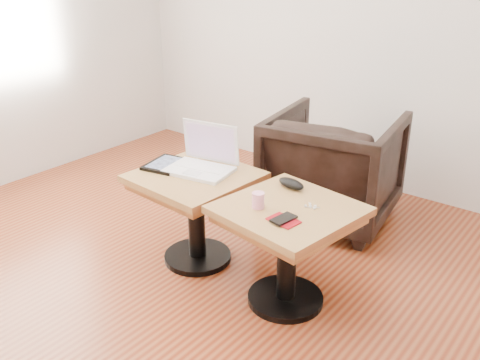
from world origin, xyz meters
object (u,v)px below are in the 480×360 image
Objects in this scene: side_table_left at (196,196)px; armchair at (333,167)px; striped_cup at (258,200)px; side_table_right at (288,232)px; laptop at (203,161)px.

side_table_left is 1.05m from armchair.
striped_cup is (0.53, -0.12, 0.18)m from side_table_left.
side_table_left and side_table_right have the same top height.
side_table_left is at bearing -93.71° from laptop.
side_table_right is 0.24m from striped_cup.
laptop is 0.58m from striped_cup.
armchair is (0.36, 0.98, -0.04)m from side_table_left.
side_table_left is 1.63× the size of laptop.
side_table_left is 0.58m from striped_cup.
laptop is at bearing 58.72° from armchair.
side_table_right is 1.73× the size of laptop.
side_table_right is 0.85× the size of armchair.
laptop is at bearing 100.25° from side_table_left.
side_table_left is 0.80× the size of armchair.
striped_cup is (0.54, -0.20, -0.01)m from laptop.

